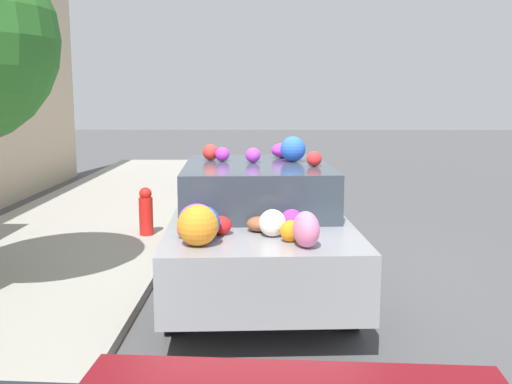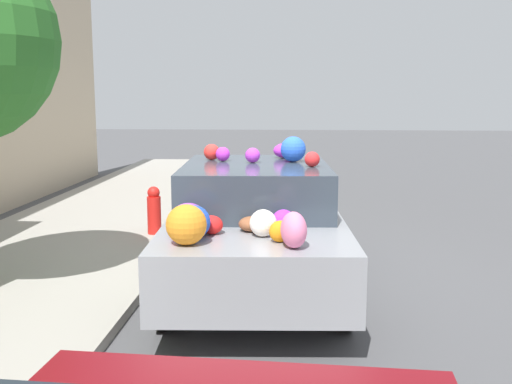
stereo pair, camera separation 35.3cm
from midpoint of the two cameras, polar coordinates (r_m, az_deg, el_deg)
ground_plane at (r=6.93m, az=-1.88°, el=-8.61°), size 60.00×60.00×0.00m
sidewalk_curb at (r=7.54m, az=-23.04°, el=-7.46°), size 24.00×3.20×0.11m
fire_hydrant at (r=8.84m, az=-11.57°, el=-1.84°), size 0.20×0.20×0.70m
art_car at (r=6.69m, az=-1.52°, el=-2.68°), size 4.47×1.99×1.67m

